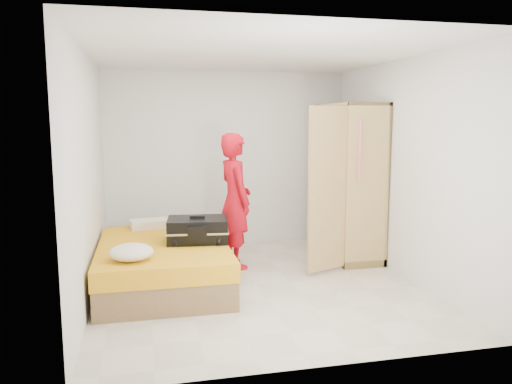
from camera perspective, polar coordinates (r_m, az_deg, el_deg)
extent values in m
plane|color=beige|center=(5.86, 0.08, -10.53)|extent=(4.00, 4.00, 0.00)
plane|color=white|center=(5.59, 0.08, 15.57)|extent=(4.00, 4.00, 0.00)
cube|color=white|center=(7.54, -3.27, 3.79)|extent=(3.60, 0.02, 2.60)
cube|color=white|center=(3.67, 6.95, -1.07)|extent=(3.60, 0.02, 2.60)
cube|color=white|center=(5.48, -18.63, 1.65)|extent=(0.02, 4.00, 2.60)
cube|color=white|center=(6.23, 16.48, 2.50)|extent=(0.02, 4.00, 2.60)
cube|color=olive|center=(5.89, -10.53, -9.03)|extent=(1.40, 2.00, 0.30)
cube|color=yellow|center=(5.83, -10.60, -6.68)|extent=(1.42, 2.02, 0.20)
cube|color=tan|center=(7.03, 12.64, 1.23)|extent=(0.04, 1.20, 2.10)
cube|color=tan|center=(6.40, 12.65, 0.54)|extent=(0.58, 0.04, 2.10)
cube|color=tan|center=(7.46, 8.87, 1.73)|extent=(0.58, 0.04, 2.10)
cube|color=tan|center=(6.87, 10.85, 9.73)|extent=(0.58, 1.20, 0.04)
cube|color=#9F8144|center=(7.12, 10.40, -6.83)|extent=(0.58, 1.20, 0.10)
cube|color=tan|center=(7.10, 7.66, 1.43)|extent=(0.04, 0.59, 2.00)
cube|color=tan|center=(6.10, 8.19, 0.28)|extent=(0.56, 0.25, 2.00)
cylinder|color=#B2B2B7|center=(6.87, 10.81, 8.40)|extent=(0.02, 1.10, 0.02)
imported|color=red|center=(6.37, -2.43, -0.99)|extent=(0.53, 0.70, 1.73)
cube|color=black|center=(5.79, -6.71, -4.30)|extent=(0.73, 0.55, 0.27)
cube|color=black|center=(5.75, -6.73, -2.85)|extent=(0.18, 0.07, 0.03)
ellipsoid|color=white|center=(5.15, -14.05, -6.68)|extent=(0.43, 0.43, 0.16)
cube|color=white|center=(6.62, -11.63, -3.55)|extent=(0.61, 0.37, 0.11)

